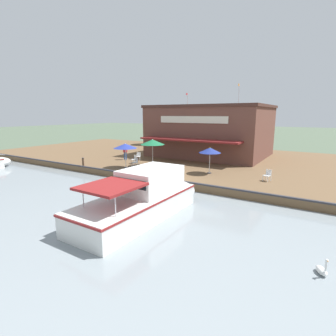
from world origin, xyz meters
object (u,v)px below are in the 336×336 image
(person_mid_patio, at_px, (125,150))
(motorboat_nearest_quay, at_px, (147,197))
(patio_umbrella_by_entrance, at_px, (153,142))
(cafe_chair_beside_entrance, at_px, (268,175))
(tree_upstream_bank, at_px, (158,120))
(waterfront_restaurant, at_px, (211,131))
(mooring_post, at_px, (83,162))
(patio_umbrella_near_quay_edge, at_px, (210,150))
(patio_umbrella_far_corner, at_px, (125,146))
(cafe_chair_far_corner_seat, at_px, (134,159))
(swan, at_px, (322,270))
(cafe_chair_mid_patio, at_px, (138,156))
(cafe_chair_back_row_seat, at_px, (136,162))

(person_mid_patio, bearing_deg, motorboat_nearest_quay, 45.31)
(patio_umbrella_by_entrance, height_order, cafe_chair_beside_entrance, patio_umbrella_by_entrance)
(motorboat_nearest_quay, bearing_deg, cafe_chair_beside_entrance, 152.18)
(cafe_chair_beside_entrance, distance_m, tree_upstream_bank, 25.72)
(waterfront_restaurant, bearing_deg, mooring_post, -29.94)
(patio_umbrella_by_entrance, height_order, patio_umbrella_near_quay_edge, patio_umbrella_by_entrance)
(waterfront_restaurant, height_order, mooring_post, waterfront_restaurant)
(patio_umbrella_by_entrance, xyz_separation_m, mooring_post, (3.60, -5.54, -1.87))
(patio_umbrella_far_corner, bearing_deg, waterfront_restaurant, 162.55)
(cafe_chair_far_corner_seat, height_order, swan, cafe_chair_far_corner_seat)
(patio_umbrella_by_entrance, height_order, person_mid_patio, patio_umbrella_by_entrance)
(patio_umbrella_by_entrance, xyz_separation_m, cafe_chair_mid_patio, (-1.78, -3.14, -1.82))
(patio_umbrella_by_entrance, bearing_deg, cafe_chair_far_corner_seat, -91.34)
(motorboat_nearest_quay, xyz_separation_m, tree_upstream_bank, (-24.36, -15.51, 3.62))
(motorboat_nearest_quay, bearing_deg, cafe_chair_far_corner_seat, -137.90)
(cafe_chair_back_row_seat, distance_m, swan, 18.13)
(patio_umbrella_far_corner, distance_m, patio_umbrella_near_quay_edge, 7.72)
(waterfront_restaurant, distance_m, patio_umbrella_near_quay_edge, 10.34)
(cafe_chair_beside_entrance, relative_size, person_mid_patio, 0.50)
(patio_umbrella_near_quay_edge, height_order, cafe_chair_far_corner_seat, patio_umbrella_near_quay_edge)
(person_mid_patio, height_order, tree_upstream_bank, tree_upstream_bank)
(patio_umbrella_near_quay_edge, distance_m, swan, 13.62)
(motorboat_nearest_quay, bearing_deg, patio_umbrella_near_quay_edge, -179.67)
(cafe_chair_back_row_seat, bearing_deg, patio_umbrella_far_corner, -32.18)
(cafe_chair_back_row_seat, distance_m, motorboat_nearest_quay, 10.53)
(patio_umbrella_far_corner, xyz_separation_m, tree_upstream_bank, (-17.34, -7.96, 1.99))
(patio_umbrella_by_entrance, distance_m, tree_upstream_bank, 18.19)
(patio_umbrella_by_entrance, height_order, swan, patio_umbrella_by_entrance)
(cafe_chair_mid_patio, distance_m, person_mid_patio, 1.62)
(cafe_chair_far_corner_seat, height_order, cafe_chair_back_row_seat, same)
(patio_umbrella_near_quay_edge, relative_size, tree_upstream_bank, 0.36)
(patio_umbrella_by_entrance, relative_size, cafe_chair_back_row_seat, 3.03)
(cafe_chair_mid_patio, bearing_deg, patio_umbrella_far_corner, 21.62)
(cafe_chair_mid_patio, distance_m, cafe_chair_back_row_seat, 3.58)
(waterfront_restaurant, distance_m, cafe_chair_far_corner_seat, 10.51)
(cafe_chair_far_corner_seat, relative_size, mooring_post, 1.03)
(patio_umbrella_far_corner, bearing_deg, tree_upstream_bank, -155.33)
(cafe_chair_mid_patio, relative_size, person_mid_patio, 0.50)
(mooring_post, bearing_deg, motorboat_nearest_quay, 64.67)
(patio_umbrella_by_entrance, xyz_separation_m, tree_upstream_bank, (-15.35, -9.61, 1.72))
(patio_umbrella_by_entrance, distance_m, cafe_chair_back_row_seat, 2.45)
(tree_upstream_bank, bearing_deg, cafe_chair_beside_entrance, 52.20)
(patio_umbrella_by_entrance, distance_m, motorboat_nearest_quay, 10.94)
(patio_umbrella_far_corner, bearing_deg, swan, 61.99)
(cafe_chair_back_row_seat, height_order, person_mid_patio, person_mid_patio)
(waterfront_restaurant, height_order, tree_upstream_bank, waterfront_restaurant)
(patio_umbrella_far_corner, height_order, mooring_post, patio_umbrella_far_corner)
(mooring_post, relative_size, swan, 1.19)
(patio_umbrella_far_corner, distance_m, cafe_chair_far_corner_seat, 2.64)
(cafe_chair_far_corner_seat, bearing_deg, person_mid_patio, -119.79)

